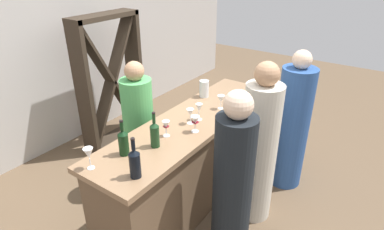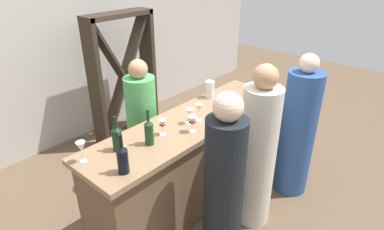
{
  "view_description": "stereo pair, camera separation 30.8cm",
  "coord_description": "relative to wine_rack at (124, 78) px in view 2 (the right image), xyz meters",
  "views": [
    {
      "loc": [
        -2.28,
        -1.6,
        2.42
      ],
      "look_at": [
        0.0,
        0.0,
        1.03
      ],
      "focal_mm": 30.34,
      "sensor_mm": 36.0,
      "label": 1
    },
    {
      "loc": [
        -2.09,
        -1.84,
        2.42
      ],
      "look_at": [
        0.0,
        0.0,
        1.03
      ],
      "focal_mm": 30.34,
      "sensor_mm": 36.0,
      "label": 2
    }
  ],
  "objects": [
    {
      "name": "ground_plane",
      "position": [
        -0.45,
        -1.65,
        -0.88
      ],
      "size": [
        12.0,
        12.0,
        0.0
      ],
      "primitive_type": "plane",
      "color": "brown"
    },
    {
      "name": "wine_glass_far_right",
      "position": [
        -1.53,
        -1.48,
        0.23
      ],
      "size": [
        0.07,
        0.07,
        0.17
      ],
      "color": "white",
      "rests_on": "bar_counter"
    },
    {
      "name": "person_center_guest",
      "position": [
        0.44,
        -2.36,
        -0.15
      ],
      "size": [
        0.39,
        0.39,
        1.58
      ],
      "rotation": [
        0.0,
        0.0,
        1.64
      ],
      "color": "#284C8C",
      "rests_on": "ground"
    },
    {
      "name": "wine_bottle_leftmost_near_black",
      "position": [
        -1.41,
        -1.83,
        0.22
      ],
      "size": [
        0.08,
        0.08,
        0.32
      ],
      "color": "black",
      "rests_on": "bar_counter"
    },
    {
      "name": "wine_glass_far_left",
      "position": [
        -0.52,
        -1.68,
        0.21
      ],
      "size": [
        0.07,
        0.07,
        0.15
      ],
      "color": "white",
      "rests_on": "bar_counter"
    },
    {
      "name": "wine_bottle_second_left_dark_green",
      "position": [
        -1.25,
        -1.55,
        0.21
      ],
      "size": [
        0.08,
        0.08,
        0.3
      ],
      "color": "black",
      "rests_on": "bar_counter"
    },
    {
      "name": "wine_rack",
      "position": [
        0.0,
        0.0,
        0.0
      ],
      "size": [
        0.96,
        0.28,
        1.76
      ],
      "color": "#33281E",
      "rests_on": "ground"
    },
    {
      "name": "bar_counter",
      "position": [
        -0.45,
        -1.65,
        -0.39
      ],
      "size": [
        2.37,
        0.64,
        0.98
      ],
      "color": "brown",
      "rests_on": "ground"
    },
    {
      "name": "person_right_guest",
      "position": [
        -0.25,
        -2.28,
        -0.12
      ],
      "size": [
        0.35,
        0.35,
        1.62
      ],
      "rotation": [
        0.0,
        0.0,
        1.59
      ],
      "color": "beige",
      "rests_on": "ground"
    },
    {
      "name": "wine_glass_far_center",
      "position": [
        -0.83,
        -1.64,
        0.2
      ],
      "size": [
        0.07,
        0.07,
        0.15
      ],
      "color": "white",
      "rests_on": "bar_counter"
    },
    {
      "name": "wine_glass_near_left",
      "position": [
        -0.62,
        -1.81,
        0.2
      ],
      "size": [
        0.08,
        0.08,
        0.15
      ],
      "color": "white",
      "rests_on": "bar_counter"
    },
    {
      "name": "wine_glass_near_right",
      "position": [
        -0.41,
        -1.7,
        0.22
      ],
      "size": [
        0.07,
        0.07,
        0.17
      ],
      "color": "white",
      "rests_on": "bar_counter"
    },
    {
      "name": "person_server_behind",
      "position": [
        -0.59,
        -1.07,
        -0.19
      ],
      "size": [
        0.33,
        0.33,
        1.5
      ],
      "rotation": [
        0.0,
        0.0,
        -1.55
      ],
      "color": "#4CA559",
      "rests_on": "ground"
    },
    {
      "name": "back_wall",
      "position": [
        -0.45,
        0.55,
        0.52
      ],
      "size": [
        8.0,
        0.1,
        2.8
      ],
      "primitive_type": "cube",
      "color": "#BCB7B2",
      "rests_on": "ground"
    },
    {
      "name": "wine_bottle_center_olive_green",
      "position": [
        -1.02,
        -1.68,
        0.22
      ],
      "size": [
        0.08,
        0.08,
        0.31
      ],
      "color": "#193D1E",
      "rests_on": "bar_counter"
    },
    {
      "name": "water_pitcher",
      "position": [
        0.09,
        -1.43,
        0.19
      ],
      "size": [
        0.1,
        0.1,
        0.19
      ],
      "color": "silver",
      "rests_on": "bar_counter"
    },
    {
      "name": "person_left_guest",
      "position": [
        -0.81,
        -2.31,
        -0.15
      ],
      "size": [
        0.43,
        0.43,
        1.56
      ],
      "rotation": [
        0.0,
        0.0,
        1.96
      ],
      "color": "black",
      "rests_on": "ground"
    },
    {
      "name": "wine_glass_near_center",
      "position": [
        -0.07,
        -1.75,
        0.2
      ],
      "size": [
        0.08,
        0.08,
        0.15
      ],
      "color": "white",
      "rests_on": "bar_counter"
    }
  ]
}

